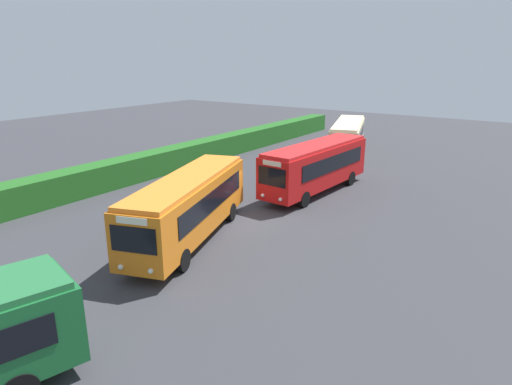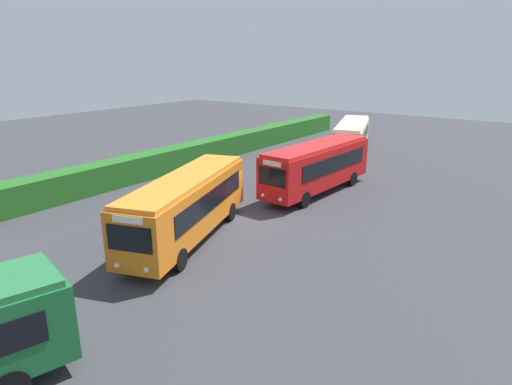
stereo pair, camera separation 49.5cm
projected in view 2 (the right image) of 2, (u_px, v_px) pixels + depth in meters
ground_plane at (240, 219)px, 25.45m from camera, size 103.44×103.44×0.00m
bus_orange at (187, 204)px, 22.03m from camera, size 10.57×5.64×3.28m
bus_red at (317, 165)px, 29.73m from camera, size 10.25×2.92×3.32m
bus_cream at (352, 135)px, 41.76m from camera, size 10.59×5.64×3.00m
person_center at (166, 208)px, 24.32m from camera, size 0.44×0.47×1.78m
person_right at (159, 202)px, 25.30m from camera, size 0.53×0.40×1.78m
hedge_row at (113, 174)px, 31.53m from camera, size 63.72×1.79×1.82m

